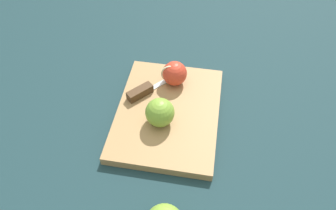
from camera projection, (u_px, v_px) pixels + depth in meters
ground_plane at (168, 116)px, 0.87m from camera, size 4.00×4.00×0.00m
cutting_board at (168, 113)px, 0.86m from camera, size 0.35×0.27×0.02m
apple_half_left at (160, 113)px, 0.79m from camera, size 0.07×0.07×0.07m
apple_half_right at (175, 73)px, 0.89m from camera, size 0.07×0.07×0.07m
knife at (142, 91)px, 0.88m from camera, size 0.13×0.13×0.02m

